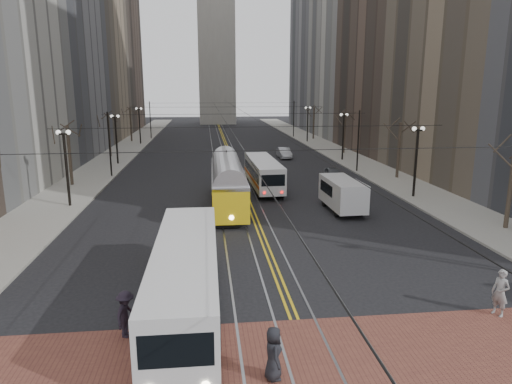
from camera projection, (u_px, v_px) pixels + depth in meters
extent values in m
plane|color=black|center=(290.00, 308.00, 18.85)|extent=(260.00, 260.00, 0.00)
cube|color=gray|center=(118.00, 156.00, 60.81)|extent=(5.00, 140.00, 0.15)
cube|color=gray|center=(336.00, 152.00, 64.05)|extent=(5.00, 140.00, 0.15)
cube|color=brown|center=(312.00, 365.00, 14.97)|extent=(25.00, 6.00, 0.01)
cube|color=gray|center=(230.00, 154.00, 62.44)|extent=(4.80, 130.00, 0.02)
cube|color=gold|center=(230.00, 154.00, 62.44)|extent=(0.42, 130.00, 0.01)
cube|color=slate|center=(24.00, 21.00, 56.87)|extent=(16.00, 20.00, 34.00)
cube|color=brown|center=(96.00, 33.00, 94.96)|extent=(16.00, 20.00, 40.00)
cube|color=brown|center=(414.00, 27.00, 62.38)|extent=(16.00, 20.00, 34.00)
cube|color=slate|center=(334.00, 36.00, 100.47)|extent=(16.00, 20.00, 40.00)
cube|color=#B2AFA5|center=(216.00, 8.00, 111.44)|extent=(9.00, 9.00, 56.00)
cylinder|color=black|center=(67.00, 171.00, 34.18)|extent=(0.20, 0.20, 5.60)
cylinder|color=black|center=(116.00, 141.00, 53.56)|extent=(0.20, 0.20, 5.60)
cylinder|color=black|center=(140.00, 127.00, 72.94)|extent=(0.20, 0.20, 5.60)
cylinder|color=black|center=(416.00, 165.00, 37.14)|extent=(0.20, 0.20, 5.60)
cylinder|color=black|center=(343.00, 138.00, 56.52)|extent=(0.20, 0.20, 5.60)
cylinder|color=black|center=(308.00, 125.00, 75.90)|extent=(0.20, 0.20, 5.60)
cylinder|color=#382D23|center=(70.00, 156.00, 41.72)|extent=(0.28, 0.28, 5.60)
cylinder|color=#382D23|center=(109.00, 136.00, 59.16)|extent=(0.28, 0.28, 5.60)
cylinder|color=#382D23|center=(131.00, 125.00, 76.60)|extent=(0.28, 0.28, 5.60)
cylinder|color=#382D23|center=(510.00, 187.00, 28.64)|extent=(0.28, 0.28, 5.60)
cylinder|color=#382D23|center=(399.00, 151.00, 45.11)|extent=(0.28, 0.28, 5.60)
cylinder|color=#382D23|center=(344.00, 133.00, 62.55)|extent=(0.28, 0.28, 5.60)
cylinder|color=#382D23|center=(314.00, 124.00, 79.99)|extent=(0.28, 0.28, 5.60)
cylinder|color=black|center=(218.00, 110.00, 60.95)|extent=(0.03, 120.00, 0.03)
cylinder|color=black|center=(240.00, 110.00, 61.27)|extent=(0.03, 120.00, 0.03)
cylinder|color=black|center=(109.00, 145.00, 45.78)|extent=(0.16, 0.16, 6.60)
cylinder|color=black|center=(150.00, 120.00, 80.66)|extent=(0.16, 0.16, 6.60)
cylinder|color=black|center=(358.00, 142.00, 48.57)|extent=(0.16, 0.16, 6.60)
cylinder|color=black|center=(294.00, 119.00, 83.45)|extent=(0.16, 0.16, 6.60)
cube|color=silver|center=(186.00, 280.00, 18.07)|extent=(2.50, 11.61, 2.90)
cube|color=gold|center=(228.00, 187.00, 34.87)|extent=(2.58, 12.85, 3.02)
cube|color=silver|center=(263.00, 174.00, 40.97)|extent=(2.49, 10.18, 2.64)
cube|color=silver|center=(342.00, 195.00, 33.45)|extent=(2.23, 5.45, 2.38)
imported|color=#45494D|center=(333.00, 174.00, 44.59)|extent=(1.89, 4.00, 1.32)
imported|color=#A8AAAF|center=(284.00, 153.00, 59.04)|extent=(1.55, 4.12, 1.34)
imported|color=black|center=(273.00, 353.00, 14.09)|extent=(0.60, 0.88, 1.73)
imported|color=gray|center=(500.00, 293.00, 18.06)|extent=(0.70, 0.83, 1.92)
imported|color=black|center=(126.00, 314.00, 16.51)|extent=(0.97, 1.28, 1.76)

